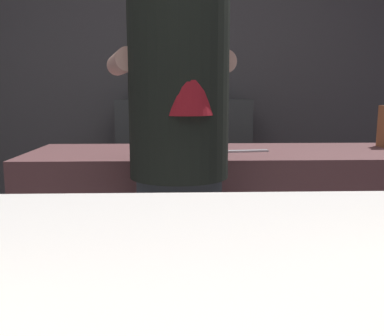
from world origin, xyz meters
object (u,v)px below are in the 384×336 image
at_px(bartender, 179,147).
at_px(bottle_olive_oil, 155,87).
at_px(chefs_knife, 242,151).
at_px(mixing_bowl, 177,146).
at_px(bottle_soy, 143,85).

height_order(bartender, bottle_olive_oil, bartender).
bearing_deg(chefs_knife, mixing_bowl, 167.10).
relative_size(mixing_bowl, bottle_soy, 0.79).
bearing_deg(bottle_soy, chefs_knife, -67.49).
bearing_deg(bartender, bottle_olive_oil, -8.12).
relative_size(bartender, bottle_olive_oil, 7.48).
height_order(mixing_bowl, bottle_soy, bottle_soy).
bearing_deg(mixing_bowl, bartender, -88.79).
distance_m(mixing_bowl, bottle_soy, 1.32).
bearing_deg(mixing_bowl, chefs_knife, -4.78).
xyz_separation_m(bartender, bottle_olive_oil, (-0.16, 1.64, 0.24)).
bearing_deg(bottle_olive_oil, mixing_bowl, -82.67).
xyz_separation_m(mixing_bowl, bottle_olive_oil, (-0.16, 1.21, 0.28)).
relative_size(chefs_knife, bottle_olive_oil, 1.04).
relative_size(bartender, mixing_bowl, 8.64).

